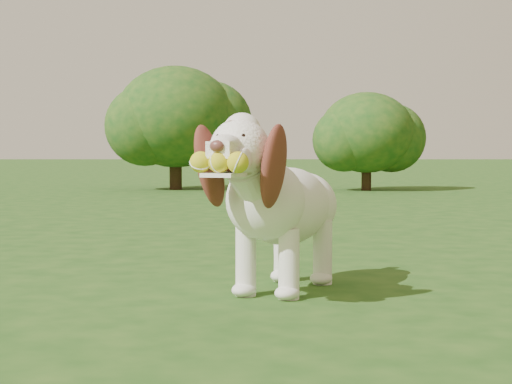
{
  "coord_description": "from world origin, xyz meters",
  "views": [
    {
      "loc": [
        0.0,
        -3.13,
        0.6
      ],
      "look_at": [
        0.01,
        0.17,
        0.43
      ],
      "focal_mm": 60.0,
      "sensor_mm": 36.0,
      "label": 1
    }
  ],
  "objects": [
    {
      "name": "shrub_c",
      "position": [
        1.57,
        8.77,
        0.81
      ],
      "size": [
        1.32,
        1.32,
        1.37
      ],
      "color": "#382314",
      "rests_on": "ground"
    },
    {
      "name": "shrub_b",
      "position": [
        -1.11,
        9.02,
        1.03
      ],
      "size": [
        1.69,
        1.69,
        1.75
      ],
      "color": "#382314",
      "rests_on": "ground"
    },
    {
      "name": "dog",
      "position": [
        0.1,
        0.38,
        0.39
      ],
      "size": [
        0.68,
        1.08,
        0.73
      ],
      "rotation": [
        0.0,
        0.0,
        -0.41
      ],
      "color": "white",
      "rests_on": "ground"
    },
    {
      "name": "ground",
      "position": [
        0.0,
        0.0,
        0.0
      ],
      "size": [
        80.0,
        80.0,
        0.0
      ],
      "primitive_type": "plane",
      "color": "#1C4513",
      "rests_on": "ground"
    }
  ]
}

